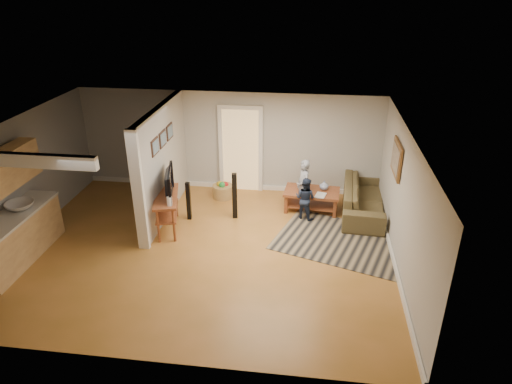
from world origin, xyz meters
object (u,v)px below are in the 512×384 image
coffee_table (313,195)px  speaker_left (189,201)px  sofa (362,211)px  tv_console (167,199)px  child (302,211)px  speaker_right (235,196)px  toy_basket (223,191)px  toddler (304,218)px

coffee_table → speaker_left: (-2.74, -0.81, 0.07)m
sofa → tv_console: tv_console is taller
tv_console → child: (2.84, 1.19, -0.72)m
speaker_right → coffee_table: bearing=11.2°
sofa → speaker_right: bearing=107.0°
sofa → speaker_left: 4.03m
child → speaker_right: bearing=-93.5°
sofa → toy_basket: (-3.38, 0.31, 0.18)m
coffee_table → tv_console: (-3.06, -1.29, 0.34)m
tv_console → speaker_left: size_ratio=1.49×
coffee_table → speaker_left: 2.86m
tv_console → speaker_left: (0.32, 0.49, -0.27)m
speaker_right → child: bearing=10.3°
tv_console → toddler: tv_console is taller
sofa → speaker_left: bearing=106.5°
sofa → child: (-1.40, -0.17, 0.00)m
coffee_table → toy_basket: bearing=170.2°
sofa → toddler: (-1.34, -0.50, 0.00)m
speaker_left → toy_basket: (0.53, 1.19, -0.27)m
speaker_left → child: (2.51, 0.70, -0.45)m
coffee_table → toddler: coffee_table is taller
speaker_right → toy_basket: bearing=107.6°
sofa → child: 1.41m
tv_console → speaker_right: tv_console is taller
tv_console → toy_basket: size_ratio=2.71×
coffee_table → tv_console: 3.34m
sofa → coffee_table: 1.24m
speaker_left → speaker_right: size_ratio=0.83×
toddler → sofa: bearing=-133.6°
sofa → coffee_table: (-1.17, -0.07, 0.38)m
speaker_right → child: size_ratio=0.85×
toy_basket → child: bearing=-13.8°
coffee_table → tv_console: tv_console is taller
speaker_left → child: size_ratio=0.71×
sofa → toy_basket: toy_basket is taller
speaker_right → child: 1.67m
tv_console → toddler: 3.11m
coffee_table → child: bearing=-155.1°
sofa → speaker_right: speaker_right is taller
toy_basket → toddler: size_ratio=0.51×
tv_console → toddler: bearing=2.4°
speaker_left → toy_basket: 1.33m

